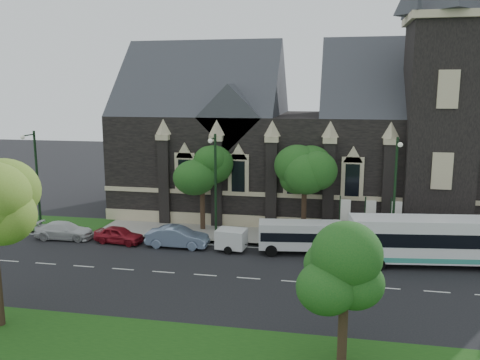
% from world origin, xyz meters
% --- Properties ---
extents(ground, '(160.00, 160.00, 0.00)m').
position_xyz_m(ground, '(0.00, 0.00, 0.00)').
color(ground, black).
rests_on(ground, ground).
extents(sidewalk, '(80.00, 5.00, 0.15)m').
position_xyz_m(sidewalk, '(0.00, 9.50, 0.07)').
color(sidewalk, gray).
rests_on(sidewalk, ground).
extents(museum, '(40.00, 17.70, 29.90)m').
position_xyz_m(museum, '(5.12, 18.78, 8.17)').
color(museum, black).
rests_on(museum, ground).
extents(tree_park_east, '(3.40, 3.40, 6.28)m').
position_xyz_m(tree_park_east, '(6.18, -9.32, 4.62)').
color(tree_park_east, black).
rests_on(tree_park_east, ground).
extents(tree_walk_right, '(4.08, 4.08, 7.80)m').
position_xyz_m(tree_walk_right, '(3.21, 10.71, 5.82)').
color(tree_walk_right, black).
rests_on(tree_walk_right, ground).
extents(tree_walk_left, '(3.91, 3.91, 7.64)m').
position_xyz_m(tree_walk_left, '(-5.80, 10.70, 5.73)').
color(tree_walk_left, black).
rests_on(tree_walk_left, ground).
extents(street_lamp_near, '(0.36, 1.88, 9.00)m').
position_xyz_m(street_lamp_near, '(10.00, 7.09, 5.11)').
color(street_lamp_near, black).
rests_on(street_lamp_near, ground).
extents(street_lamp_mid, '(0.36, 1.88, 9.00)m').
position_xyz_m(street_lamp_mid, '(-4.00, 7.09, 5.11)').
color(street_lamp_mid, black).
rests_on(street_lamp_mid, ground).
extents(street_lamp_far, '(0.36, 1.88, 9.00)m').
position_xyz_m(street_lamp_far, '(-20.00, 7.09, 5.11)').
color(street_lamp_far, black).
rests_on(street_lamp_far, ground).
extents(banner_flag_left, '(0.90, 0.10, 4.00)m').
position_xyz_m(banner_flag_left, '(6.29, 9.00, 2.38)').
color(banner_flag_left, black).
rests_on(banner_flag_left, ground).
extents(banner_flag_center, '(0.90, 0.10, 4.00)m').
position_xyz_m(banner_flag_center, '(8.29, 9.00, 2.38)').
color(banner_flag_center, black).
rests_on(banner_flag_center, ground).
extents(banner_flag_right, '(0.90, 0.10, 4.00)m').
position_xyz_m(banner_flag_right, '(10.29, 9.00, 2.38)').
color(banner_flag_right, black).
rests_on(banner_flag_right, ground).
extents(tour_coach, '(12.20, 4.03, 3.50)m').
position_xyz_m(tour_coach, '(12.70, 4.94, 1.90)').
color(tour_coach, white).
rests_on(tour_coach, ground).
extents(shuttle_bus, '(6.55, 2.99, 2.45)m').
position_xyz_m(shuttle_bus, '(3.05, 5.87, 1.43)').
color(shuttle_bus, silver).
rests_on(shuttle_bus, ground).
extents(box_trailer, '(3.32, 1.96, 1.73)m').
position_xyz_m(box_trailer, '(-2.29, 5.35, 0.98)').
color(box_trailer, silver).
rests_on(box_trailer, ground).
extents(sedan, '(5.02, 1.76, 1.65)m').
position_xyz_m(sedan, '(-6.76, 5.53, 0.83)').
color(sedan, '#798EAF').
rests_on(sedan, ground).
extents(car_far_red, '(4.28, 2.14, 1.40)m').
position_xyz_m(car_far_red, '(-11.82, 5.59, 0.70)').
color(car_far_red, maroon).
rests_on(car_far_red, ground).
extents(car_far_white, '(5.07, 2.34, 1.44)m').
position_xyz_m(car_far_white, '(-16.85, 5.83, 0.72)').
color(car_far_white, silver).
rests_on(car_far_white, ground).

